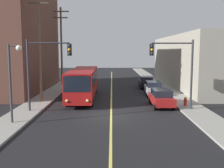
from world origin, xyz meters
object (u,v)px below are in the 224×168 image
(parked_car_silver, at_px, (154,88))
(street_lamp_left, at_px, (14,72))
(utility_pole_mid, at_px, (62,43))
(traffic_signal_left_corner, at_px, (47,62))
(utility_pole_near, at_px, (40,40))
(parked_car_black, at_px, (147,82))
(city_bus, at_px, (84,82))
(parked_car_red, at_px, (162,98))
(traffic_signal_right_corner, at_px, (175,61))
(fire_hydrant, at_px, (186,101))

(parked_car_silver, height_order, street_lamp_left, street_lamp_left)
(utility_pole_mid, distance_m, traffic_signal_left_corner, 18.12)
(street_lamp_left, bearing_deg, utility_pole_near, 91.45)
(parked_car_black, bearing_deg, street_lamp_left, -122.06)
(city_bus, xyz_separation_m, traffic_signal_left_corner, (-2.35, -6.52, 2.49))
(utility_pole_near, bearing_deg, parked_car_red, -8.47)
(parked_car_black, height_order, traffic_signal_left_corner, traffic_signal_left_corner)
(traffic_signal_right_corner, bearing_deg, utility_pole_mid, 126.81)
(parked_car_silver, height_order, fire_hydrant, parked_car_silver)
(parked_car_red, distance_m, parked_car_black, 12.48)
(traffic_signal_right_corner, bearing_deg, parked_car_black, 92.26)
(parked_car_red, relative_size, utility_pole_mid, 0.39)
(city_bus, bearing_deg, parked_car_black, 46.66)
(city_bus, distance_m, utility_pole_near, 6.38)
(parked_car_red, relative_size, traffic_signal_right_corner, 0.74)
(city_bus, height_order, street_lamp_left, street_lamp_left)
(parked_car_red, height_order, parked_car_silver, same)
(parked_car_black, relative_size, street_lamp_left, 0.81)
(parked_car_black, distance_m, street_lamp_left, 22.19)
(traffic_signal_left_corner, bearing_deg, parked_car_black, 55.44)
(street_lamp_left, relative_size, fire_hydrant, 6.55)
(parked_car_silver, bearing_deg, parked_car_red, -92.38)
(traffic_signal_left_corner, height_order, street_lamp_left, traffic_signal_left_corner)
(parked_car_silver, xyz_separation_m, traffic_signal_right_corner, (0.44, -8.13, 3.46))
(city_bus, distance_m, street_lamp_left, 11.10)
(parked_car_silver, xyz_separation_m, utility_pole_mid, (-12.44, 9.08, 5.52))
(parked_car_red, distance_m, parked_car_silver, 6.39)
(parked_car_silver, relative_size, fire_hydrant, 5.29)
(traffic_signal_left_corner, bearing_deg, parked_car_red, 13.45)
(city_bus, distance_m, traffic_signal_right_corner, 10.59)
(traffic_signal_left_corner, bearing_deg, traffic_signal_right_corner, 3.53)
(city_bus, relative_size, traffic_signal_left_corner, 2.03)
(fire_hydrant, bearing_deg, traffic_signal_right_corner, -137.59)
(parked_car_silver, relative_size, utility_pole_near, 0.40)
(parked_car_red, height_order, traffic_signal_left_corner, traffic_signal_left_corner)
(parked_car_black, bearing_deg, utility_pole_mid, 166.39)
(parked_car_black, bearing_deg, parked_car_red, -90.68)
(traffic_signal_right_corner, distance_m, street_lamp_left, 13.02)
(city_bus, bearing_deg, traffic_signal_left_corner, -109.86)
(parked_car_black, distance_m, fire_hydrant, 13.07)
(parked_car_red, relative_size, utility_pole_near, 0.40)
(parked_car_red, height_order, fire_hydrant, parked_car_red)
(utility_pole_near, bearing_deg, parked_car_silver, 21.13)
(parked_car_red, distance_m, utility_pole_near, 13.02)
(parked_car_silver, height_order, traffic_signal_left_corner, traffic_signal_left_corner)
(traffic_signal_left_corner, height_order, fire_hydrant, traffic_signal_left_corner)
(parked_car_red, bearing_deg, fire_hydrant, -11.51)
(parked_car_silver, bearing_deg, parked_car_black, 91.10)
(fire_hydrant, bearing_deg, city_bus, 155.41)
(city_bus, xyz_separation_m, utility_pole_near, (-3.97, -2.35, 4.41))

